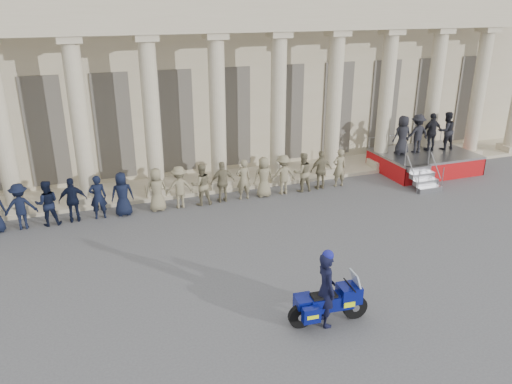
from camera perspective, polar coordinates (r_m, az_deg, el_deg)
The scene contains 6 objects.
ground at distance 13.82m, azimuth -0.10°, elevation -11.45°, with size 90.00×90.00×0.00m, color #4B4B4E.
building at distance 26.17m, azimuth -11.49°, elevation 14.31°, with size 40.00×12.50×9.00m.
officer_rank at distance 18.79m, azimuth -17.05°, elevation -0.48°, with size 19.94×0.62×1.64m.
reviewing_stand at distance 24.16m, azimuth 18.75°, elevation 5.52°, with size 4.29×4.10×2.63m.
motorcycle at distance 12.54m, azimuth 8.39°, elevation -12.35°, with size 2.06×0.86×1.32m.
rider at distance 12.27m, azimuth 8.01°, elevation -10.81°, with size 0.51×0.73×2.01m.
Camera 1 is at (-3.95, -10.96, 7.44)m, focal length 35.00 mm.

